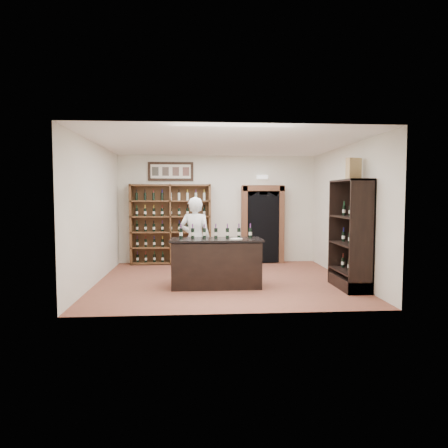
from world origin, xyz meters
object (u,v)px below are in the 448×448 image
Objects in this scene: wine_shelf at (171,224)px; wine_crate at (354,169)px; side_cabinet at (351,251)px; tasting_counter at (216,263)px; shopkeeper at (195,239)px; counter_bottle_0 at (181,233)px.

wine_shelf is 5.19m from wine_crate.
wine_crate is (-0.00, -0.03, 1.66)m from side_cabinet.
shopkeeper reaches higher than tasting_counter.
wine_shelf is at bearing 97.69° from counter_bottle_0.
shopkeeper is at bearing 163.93° from side_cabinet.
wine_shelf is 1.19× the size of shopkeeper.
tasting_counter is 0.85× the size of side_cabinet.
tasting_counter is at bearing 173.72° from side_cabinet.
side_cabinet reaches higher than tasting_counter.
side_cabinet is 1.19× the size of shopkeeper.
counter_bottle_0 is (-0.72, 0.12, 0.61)m from tasting_counter.
wine_crate is at bearing -96.43° from side_cabinet.
shopkeeper is (0.29, 0.49, -0.18)m from counter_bottle_0.
counter_bottle_0 is (0.38, -2.82, 0.01)m from wine_shelf.
side_cabinet is 1.66m from wine_crate.
shopkeeper is 3.61m from wine_crate.
tasting_counter is at bearing 133.67° from shopkeeper.
wine_crate reaches higher than side_cabinet.
tasting_counter is at bearing 155.16° from wine_crate.
side_cabinet is at bearing 172.32° from shopkeeper.
wine_shelf is at bearing -65.55° from shopkeeper.
wine_crate is (2.72, -0.33, 1.92)m from tasting_counter.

